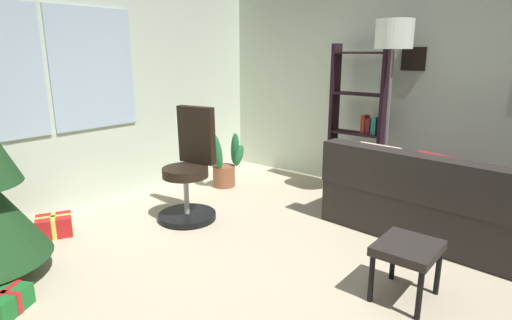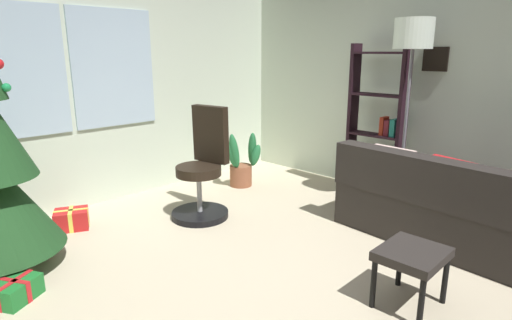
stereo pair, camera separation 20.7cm
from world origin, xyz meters
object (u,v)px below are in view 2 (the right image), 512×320
object	(u,v)px
footstool	(412,258)
potted_plant	(241,164)
bookshelf	(376,131)
couch	(480,211)
floor_lamp	(412,48)
office_chair	(203,174)
gift_box_red	(72,219)
gift_box_green	(16,290)

from	to	relation	value
footstool	potted_plant	world-z (taller)	potted_plant
bookshelf	footstool	bearing A→B (deg)	-144.98
couch	potted_plant	xyz separation A→B (m)	(-0.37, 2.58, -0.00)
floor_lamp	potted_plant	size ratio (longest dim) A/B	2.79
couch	footstool	bearing A→B (deg)	179.63
potted_plant	floor_lamp	bearing A→B (deg)	-71.40
office_chair	bookshelf	world-z (taller)	bookshelf
couch	bookshelf	xyz separation A→B (m)	(0.48, 1.27, 0.46)
potted_plant	gift_box_red	bearing A→B (deg)	173.90
bookshelf	floor_lamp	size ratio (longest dim) A/B	0.89
bookshelf	potted_plant	bearing A→B (deg)	122.82
couch	bookshelf	bearing A→B (deg)	69.53
footstool	bookshelf	xyz separation A→B (m)	(1.81, 1.27, 0.40)
potted_plant	bookshelf	bearing A→B (deg)	-57.18
bookshelf	potted_plant	xyz separation A→B (m)	(-0.84, 1.31, -0.46)
potted_plant	gift_box_green	bearing A→B (deg)	-165.74
bookshelf	floor_lamp	world-z (taller)	floor_lamp
footstool	bookshelf	size ratio (longest dim) A/B	0.25
gift_box_green	bookshelf	world-z (taller)	bookshelf
footstool	office_chair	size ratio (longest dim) A/B	0.39
footstool	gift_box_green	distance (m)	2.59
couch	gift_box_green	size ratio (longest dim) A/B	6.02
gift_box_red	bookshelf	world-z (taller)	bookshelf
footstool	gift_box_red	world-z (taller)	footstool
bookshelf	potted_plant	distance (m)	1.62
floor_lamp	office_chair	bearing A→B (deg)	138.41
footstool	floor_lamp	xyz separation A→B (m)	(1.55, 0.82, 1.30)
gift_box_red	office_chair	size ratio (longest dim) A/B	0.33
footstool	potted_plant	xyz separation A→B (m)	(0.96, 2.57, -0.06)
gift_box_red	couch	bearing A→B (deg)	-50.01
couch	floor_lamp	size ratio (longest dim) A/B	1.10
gift_box_green	gift_box_red	bearing A→B (deg)	50.41
office_chair	gift_box_red	bearing A→B (deg)	149.40
footstool	potted_plant	bearing A→B (deg)	69.49
footstool	gift_box_green	world-z (taller)	footstool
bookshelf	potted_plant	world-z (taller)	bookshelf
couch	potted_plant	distance (m)	2.61
footstool	gift_box_green	xyz separation A→B (m)	(-1.76, 1.88, -0.26)
office_chair	potted_plant	xyz separation A→B (m)	(0.91, 0.42, -0.16)
bookshelf	couch	bearing A→B (deg)	-110.47
gift_box_red	bookshelf	size ratio (longest dim) A/B	0.21
office_chair	bookshelf	distance (m)	1.99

